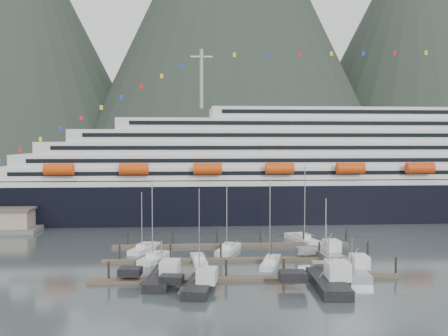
{
  "coord_description": "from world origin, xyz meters",
  "views": [
    {
      "loc": [
        -13.94,
        -88.83,
        21.45
      ],
      "look_at": [
        -6.17,
        22.0,
        15.63
      ],
      "focal_mm": 42.0,
      "sensor_mm": 36.0,
      "label": 1
    }
  ],
  "objects_px": {
    "sailboat_g": "(302,239)",
    "trawler_c": "(351,269)",
    "trawler_b": "(199,285)",
    "trawler_e": "(326,253)",
    "sailboat_d": "(271,263)",
    "trawler_a": "(161,276)",
    "sailboat_h": "(326,271)",
    "cruise_ship": "(344,174)",
    "sailboat_c": "(228,250)",
    "sailboat_b": "(199,260)",
    "sailboat_a": "(155,259)",
    "trawler_d": "(327,281)",
    "sailboat_e": "(144,249)"
  },
  "relations": [
    {
      "from": "trawler_b",
      "to": "trawler_e",
      "type": "height_order",
      "value": "trawler_b"
    },
    {
      "from": "sailboat_g",
      "to": "trawler_c",
      "type": "height_order",
      "value": "sailboat_g"
    },
    {
      "from": "sailboat_c",
      "to": "sailboat_a",
      "type": "bearing_deg",
      "value": 135.3
    },
    {
      "from": "sailboat_d",
      "to": "trawler_b",
      "type": "distance_m",
      "value": 19.3
    },
    {
      "from": "sailboat_g",
      "to": "trawler_d",
      "type": "xyz_separation_m",
      "value": [
        -4.05,
        -34.98,
        0.55
      ]
    },
    {
      "from": "cruise_ship",
      "to": "trawler_d",
      "type": "height_order",
      "value": "cruise_ship"
    },
    {
      "from": "sailboat_c",
      "to": "sailboat_g",
      "type": "relative_size",
      "value": 0.84
    },
    {
      "from": "trawler_e",
      "to": "trawler_b",
      "type": "bearing_deg",
      "value": 124.97
    },
    {
      "from": "sailboat_b",
      "to": "trawler_a",
      "type": "xyz_separation_m",
      "value": [
        -6.04,
        -12.66,
        0.49
      ]
    },
    {
      "from": "sailboat_c",
      "to": "trawler_d",
      "type": "xyz_separation_m",
      "value": [
        12.42,
        -25.73,
        0.57
      ]
    },
    {
      "from": "sailboat_d",
      "to": "trawler_a",
      "type": "xyz_separation_m",
      "value": [
        -18.33,
        -9.56,
        0.47
      ]
    },
    {
      "from": "cruise_ship",
      "to": "trawler_e",
      "type": "relative_size",
      "value": 19.51
    },
    {
      "from": "cruise_ship",
      "to": "sailboat_h",
      "type": "xyz_separation_m",
      "value": [
        -21.74,
        -61.57,
        -11.62
      ]
    },
    {
      "from": "trawler_d",
      "to": "sailboat_g",
      "type": "bearing_deg",
      "value": -3.95
    },
    {
      "from": "trawler_a",
      "to": "trawler_d",
      "type": "distance_m",
      "value": 24.8
    },
    {
      "from": "sailboat_a",
      "to": "sailboat_h",
      "type": "xyz_separation_m",
      "value": [
        28.09,
        -10.69,
        -0.02
      ]
    },
    {
      "from": "sailboat_c",
      "to": "cruise_ship",
      "type": "bearing_deg",
      "value": -20.08
    },
    {
      "from": "sailboat_h",
      "to": "trawler_a",
      "type": "bearing_deg",
      "value": 114.33
    },
    {
      "from": "sailboat_a",
      "to": "sailboat_b",
      "type": "relative_size",
      "value": 1.13
    },
    {
      "from": "sailboat_c",
      "to": "sailboat_e",
      "type": "bearing_deg",
      "value": 102.02
    },
    {
      "from": "sailboat_h",
      "to": "trawler_c",
      "type": "bearing_deg",
      "value": -84.59
    },
    {
      "from": "cruise_ship",
      "to": "trawler_e",
      "type": "height_order",
      "value": "cruise_ship"
    },
    {
      "from": "trawler_b",
      "to": "trawler_d",
      "type": "distance_m",
      "value": 18.67
    },
    {
      "from": "trawler_e",
      "to": "sailboat_d",
      "type": "bearing_deg",
      "value": 109.7
    },
    {
      "from": "sailboat_a",
      "to": "sailboat_c",
      "type": "relative_size",
      "value": 1.09
    },
    {
      "from": "trawler_e",
      "to": "sailboat_h",
      "type": "bearing_deg",
      "value": 160.62
    },
    {
      "from": "trawler_b",
      "to": "sailboat_a",
      "type": "bearing_deg",
      "value": 31.5
    },
    {
      "from": "sailboat_c",
      "to": "sailboat_h",
      "type": "relative_size",
      "value": 1.09
    },
    {
      "from": "sailboat_h",
      "to": "cruise_ship",
      "type": "bearing_deg",
      "value": -2.45
    },
    {
      "from": "trawler_a",
      "to": "cruise_ship",
      "type": "bearing_deg",
      "value": -29.4
    },
    {
      "from": "cruise_ship",
      "to": "trawler_e",
      "type": "bearing_deg",
      "value": -110.4
    },
    {
      "from": "sailboat_e",
      "to": "trawler_a",
      "type": "relative_size",
      "value": 0.92
    },
    {
      "from": "sailboat_a",
      "to": "trawler_a",
      "type": "relative_size",
      "value": 1.17
    },
    {
      "from": "sailboat_a",
      "to": "cruise_ship",
      "type": "bearing_deg",
      "value": -23.18
    },
    {
      "from": "sailboat_a",
      "to": "trawler_e",
      "type": "distance_m",
      "value": 31.05
    },
    {
      "from": "sailboat_d",
      "to": "trawler_d",
      "type": "relative_size",
      "value": 1.1
    },
    {
      "from": "sailboat_c",
      "to": "trawler_e",
      "type": "distance_m",
      "value": 18.52
    },
    {
      "from": "sailboat_d",
      "to": "trawler_a",
      "type": "bearing_deg",
      "value": 134.24
    },
    {
      "from": "sailboat_a",
      "to": "sailboat_e",
      "type": "height_order",
      "value": "sailboat_a"
    },
    {
      "from": "sailboat_a",
      "to": "trawler_d",
      "type": "distance_m",
      "value": 32.29
    },
    {
      "from": "cruise_ship",
      "to": "trawler_d",
      "type": "relative_size",
      "value": 15.16
    },
    {
      "from": "sailboat_b",
      "to": "trawler_c",
      "type": "height_order",
      "value": "sailboat_b"
    },
    {
      "from": "trawler_b",
      "to": "trawler_e",
      "type": "relative_size",
      "value": 1.03
    },
    {
      "from": "trawler_a",
      "to": "trawler_c",
      "type": "xyz_separation_m",
      "value": [
        30.21,
        2.59,
        -0.05
      ]
    },
    {
      "from": "trawler_b",
      "to": "sailboat_h",
      "type": "bearing_deg",
      "value": -57.72
    },
    {
      "from": "sailboat_d",
      "to": "trawler_d",
      "type": "distance_m",
      "value": 15.72
    },
    {
      "from": "sailboat_h",
      "to": "trawler_d",
      "type": "bearing_deg",
      "value": -176.63
    },
    {
      "from": "sailboat_b",
      "to": "trawler_c",
      "type": "bearing_deg",
      "value": -117.61
    },
    {
      "from": "cruise_ship",
      "to": "trawler_a",
      "type": "xyz_separation_m",
      "value": [
        -48.06,
        -64.96,
        -11.15
      ]
    },
    {
      "from": "cruise_ship",
      "to": "trawler_e",
      "type": "distance_m",
      "value": 55.02
    }
  ]
}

